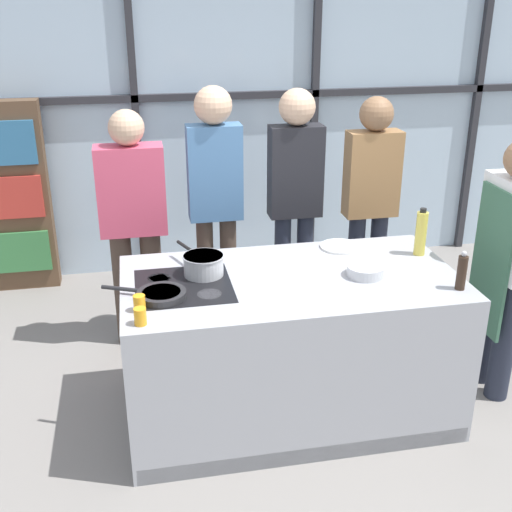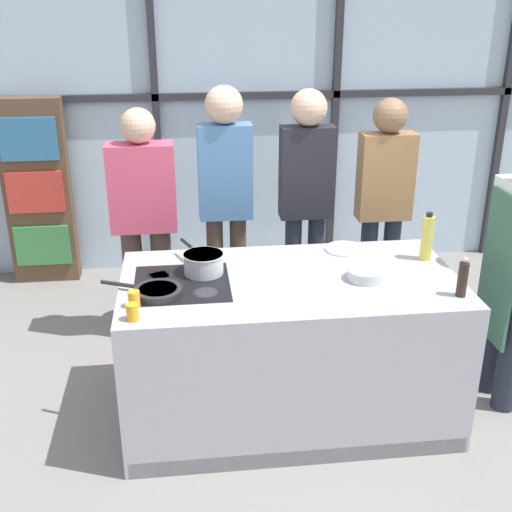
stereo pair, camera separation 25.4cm
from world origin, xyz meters
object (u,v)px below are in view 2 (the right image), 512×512
object	(u,v)px
saucepan	(203,263)
oil_bottle	(427,238)
pepper_grinder	(463,278)
juice_glass_near	(132,312)
white_plate	(345,249)
frying_pan	(157,291)
spectator_center_right	(306,194)
juice_glass_far	(134,299)
spectator_far_left	(144,214)
mixing_bowl	(366,274)
spectator_center_left	(226,193)
spectator_far_right	(384,199)

from	to	relation	value
saucepan	oil_bottle	distance (m)	1.32
pepper_grinder	juice_glass_near	bearing A→B (deg)	-177.70
oil_bottle	white_plate	bearing A→B (deg)	155.93
frying_pan	pepper_grinder	distance (m)	1.59
spectator_center_right	juice_glass_far	xyz separation A→B (m)	(-1.12, -1.28, -0.12)
spectator_far_left	juice_glass_far	bearing A→B (deg)	90.27
white_plate	spectator_far_left	bearing A→B (deg)	151.97
spectator_center_right	mixing_bowl	distance (m)	1.11
juice_glass_far	frying_pan	bearing A→B (deg)	50.15
spectator_center_left	juice_glass_far	distance (m)	1.41
spectator_center_left	pepper_grinder	world-z (taller)	spectator_center_left
spectator_far_left	pepper_grinder	distance (m)	2.17
frying_pan	juice_glass_near	size ratio (longest dim) A/B	5.13
spectator_far_left	spectator_center_right	bearing A→B (deg)	-180.00
spectator_center_left	mixing_bowl	xyz separation A→B (m)	(0.69, -1.10, -0.15)
spectator_center_left	mixing_bowl	world-z (taller)	spectator_center_left
frying_pan	oil_bottle	bearing A→B (deg)	10.60
frying_pan	saucepan	bearing A→B (deg)	44.19
white_plate	juice_glass_near	distance (m)	1.46
spectator_far_right	white_plate	distance (m)	0.80
oil_bottle	juice_glass_near	world-z (taller)	oil_bottle
spectator_far_left	juice_glass_near	size ratio (longest dim) A/B	19.56
spectator_far_left	white_plate	size ratio (longest dim) A/B	6.71
spectator_center_left	saucepan	distance (m)	0.93
white_plate	mixing_bowl	distance (m)	0.43
white_plate	pepper_grinder	world-z (taller)	pepper_grinder
mixing_bowl	juice_glass_far	distance (m)	1.26
frying_pan	spectator_center_left	bearing A→B (deg)	68.71
juice_glass_far	spectator_far_left	bearing A→B (deg)	90.27
saucepan	spectator_far_right	bearing A→B (deg)	34.42
mixing_bowl	spectator_far_right	bearing A→B (deg)	68.38
spectator_far_right	pepper_grinder	world-z (taller)	spectator_far_right
juice_glass_near	juice_glass_far	xyz separation A→B (m)	(0.00, 0.14, 0.00)
spectator_far_right	oil_bottle	world-z (taller)	spectator_far_right
white_plate	juice_glass_far	bearing A→B (deg)	-153.63
spectator_far_left	juice_glass_near	xyz separation A→B (m)	(0.01, -1.42, -0.01)
oil_bottle	juice_glass_far	xyz separation A→B (m)	(-1.68, -0.42, -0.09)
oil_bottle	mixing_bowl	bearing A→B (deg)	-151.06
spectator_center_right	oil_bottle	xyz separation A→B (m)	(0.56, -0.86, -0.02)
mixing_bowl	oil_bottle	distance (m)	0.50
pepper_grinder	juice_glass_far	xyz separation A→B (m)	(-1.69, 0.07, -0.06)
frying_pan	mixing_bowl	size ratio (longest dim) A/B	2.12
spectator_far_left	mixing_bowl	bearing A→B (deg)	138.87
spectator_center_right	juice_glass_near	world-z (taller)	spectator_center_right
spectator_far_left	spectator_far_right	xyz separation A→B (m)	(1.69, 0.00, 0.05)
spectator_far_left	spectator_far_right	size ratio (longest dim) A/B	0.98
spectator_center_left	spectator_center_right	world-z (taller)	spectator_center_left
oil_bottle	spectator_far_left	bearing A→B (deg)	152.96
spectator_center_left	saucepan	bearing A→B (deg)	77.93
spectator_far_right	oil_bottle	distance (m)	0.86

